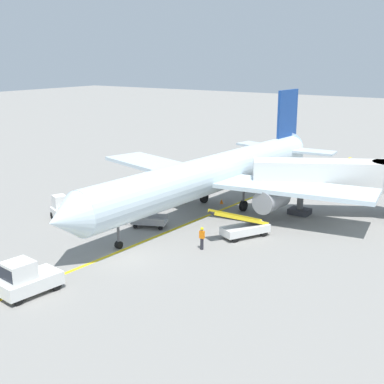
# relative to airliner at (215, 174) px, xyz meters

# --- Properties ---
(ground_plane) EXTENTS (300.00, 300.00, 0.00)m
(ground_plane) POSITION_rel_airliner_xyz_m (0.47, -13.06, -3.42)
(ground_plane) COLOR gray
(taxi_line_yellow) EXTENTS (5.24, 79.87, 0.01)m
(taxi_line_yellow) POSITION_rel_airliner_xyz_m (-0.03, -8.06, -3.41)
(taxi_line_yellow) COLOR yellow
(taxi_line_yellow) RESTS_ON ground
(airliner) EXTENTS (28.56, 35.33, 10.10)m
(airliner) POSITION_rel_airliner_xyz_m (0.00, 0.00, 0.00)
(airliner) COLOR silver
(airliner) RESTS_ON ground
(jet_bridge) EXTENTS (12.47, 8.40, 4.85)m
(jet_bridge) POSITION_rel_airliner_xyz_m (9.63, 4.80, 0.12)
(jet_bridge) COLOR silver
(jet_bridge) RESTS_ON ground
(pushback_tug) EXTENTS (2.33, 3.81, 2.20)m
(pushback_tug) POSITION_rel_airliner_xyz_m (-0.16, -20.68, -2.42)
(pushback_tug) COLOR silver
(pushback_tug) RESTS_ON ground
(baggage_tug_near_wing) EXTENTS (2.71, 2.12, 2.10)m
(baggage_tug_near_wing) POSITION_rel_airliner_xyz_m (-9.37, -9.69, -2.49)
(baggage_tug_near_wing) COLOR silver
(baggage_tug_near_wing) RESTS_ON ground
(belt_loader_forward_hold) EXTENTS (3.36, 5.03, 2.59)m
(belt_loader_forward_hold) POSITION_rel_airliner_xyz_m (5.63, -4.75, -2.64)
(belt_loader_forward_hold) COLOR silver
(belt_loader_forward_hold) RESTS_ON ground
(baggage_cart_loaded) EXTENTS (3.76, 2.56, 0.94)m
(baggage_cart_loaded) POSITION_rel_airliner_xyz_m (-1.94, -6.95, -2.95)
(baggage_cart_loaded) COLOR #A5A5A8
(baggage_cart_loaded) RESTS_ON ground
(ground_crew_marshaller) EXTENTS (0.36, 0.24, 1.70)m
(ground_crew_marshaller) POSITION_rel_airliner_xyz_m (4.38, -8.78, -2.51)
(ground_crew_marshaller) COLOR #26262D
(ground_crew_marshaller) RESTS_ON ground
(safety_cone_nose_left) EXTENTS (0.36, 0.36, 0.44)m
(safety_cone_nose_left) POSITION_rel_airliner_xyz_m (-0.58, 2.27, -3.20)
(safety_cone_nose_left) COLOR orange
(safety_cone_nose_left) RESTS_ON ground
(safety_cone_nose_right) EXTENTS (0.36, 0.36, 0.44)m
(safety_cone_nose_right) POSITION_rel_airliner_xyz_m (-7.06, -2.24, -3.20)
(safety_cone_nose_right) COLOR orange
(safety_cone_nose_right) RESTS_ON ground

